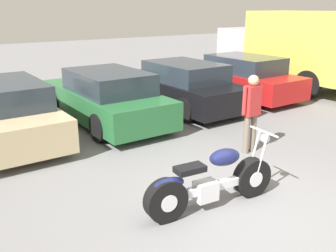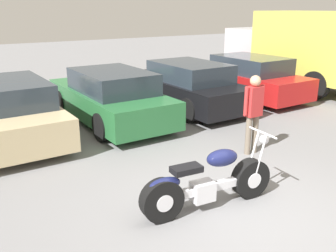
{
  "view_description": "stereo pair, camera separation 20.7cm",
  "coord_description": "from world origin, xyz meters",
  "px_view_note": "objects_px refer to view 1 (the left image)",
  "views": [
    {
      "loc": [
        -3.82,
        -3.35,
        2.92
      ],
      "look_at": [
        -0.11,
        1.97,
        0.85
      ],
      "focal_mm": 40.0,
      "sensor_mm": 36.0,
      "label": 1
    },
    {
      "loc": [
        -3.65,
        -3.46,
        2.92
      ],
      "look_at": [
        -0.11,
        1.97,
        0.85
      ],
      "focal_mm": 40.0,
      "sensor_mm": 36.0,
      "label": 2
    }
  ],
  "objects_px": {
    "motorcycle": "(210,183)",
    "delivery_truck": "(298,47)",
    "parked_car_black": "(181,86)",
    "parked_car_red": "(239,77)",
    "person_standing": "(252,108)",
    "parked_car_champagne": "(4,112)",
    "parked_car_green": "(106,97)"
  },
  "relations": [
    {
      "from": "motorcycle",
      "to": "delivery_truck",
      "type": "height_order",
      "value": "delivery_truck"
    },
    {
      "from": "motorcycle",
      "to": "parked_car_black",
      "type": "distance_m",
      "value": 5.99
    },
    {
      "from": "parked_car_red",
      "to": "person_standing",
      "type": "xyz_separation_m",
      "value": [
        -3.55,
        -3.84,
        0.31
      ]
    },
    {
      "from": "motorcycle",
      "to": "parked_car_champagne",
      "type": "xyz_separation_m",
      "value": [
        -1.81,
        5.01,
        0.25
      ]
    },
    {
      "from": "parked_car_champagne",
      "to": "parked_car_black",
      "type": "height_order",
      "value": "same"
    },
    {
      "from": "parked_car_black",
      "to": "delivery_truck",
      "type": "distance_m",
      "value": 5.23
    },
    {
      "from": "parked_car_champagne",
      "to": "parked_car_green",
      "type": "distance_m",
      "value": 2.51
    },
    {
      "from": "motorcycle",
      "to": "parked_car_red",
      "type": "height_order",
      "value": "parked_car_red"
    },
    {
      "from": "parked_car_red",
      "to": "motorcycle",
      "type": "bearing_deg",
      "value": -138.34
    },
    {
      "from": "parked_car_champagne",
      "to": "parked_car_black",
      "type": "distance_m",
      "value": 5.03
    },
    {
      "from": "motorcycle",
      "to": "parked_car_green",
      "type": "bearing_deg",
      "value": 81.94
    },
    {
      "from": "person_standing",
      "to": "parked_car_black",
      "type": "bearing_deg",
      "value": 74.68
    },
    {
      "from": "motorcycle",
      "to": "parked_car_champagne",
      "type": "bearing_deg",
      "value": 109.88
    },
    {
      "from": "parked_car_champagne",
      "to": "parked_car_red",
      "type": "relative_size",
      "value": 1.0
    },
    {
      "from": "delivery_truck",
      "to": "motorcycle",
      "type": "bearing_deg",
      "value": -150.01
    },
    {
      "from": "motorcycle",
      "to": "parked_car_red",
      "type": "bearing_deg",
      "value": 41.66
    },
    {
      "from": "parked_car_green",
      "to": "delivery_truck",
      "type": "height_order",
      "value": "delivery_truck"
    },
    {
      "from": "delivery_truck",
      "to": "person_standing",
      "type": "relative_size",
      "value": 3.71
    },
    {
      "from": "parked_car_black",
      "to": "person_standing",
      "type": "relative_size",
      "value": 2.75
    },
    {
      "from": "motorcycle",
      "to": "parked_car_champagne",
      "type": "distance_m",
      "value": 5.33
    },
    {
      "from": "parked_car_green",
      "to": "person_standing",
      "type": "height_order",
      "value": "person_standing"
    },
    {
      "from": "parked_car_green",
      "to": "delivery_truck",
      "type": "distance_m",
      "value": 7.71
    },
    {
      "from": "parked_car_green",
      "to": "parked_car_black",
      "type": "xyz_separation_m",
      "value": [
        2.51,
        0.09,
        0.0
      ]
    },
    {
      "from": "motorcycle",
      "to": "parked_car_champagne",
      "type": "relative_size",
      "value": 0.49
    },
    {
      "from": "delivery_truck",
      "to": "person_standing",
      "type": "bearing_deg",
      "value": -150.0
    },
    {
      "from": "motorcycle",
      "to": "parked_car_black",
      "type": "relative_size",
      "value": 0.49
    },
    {
      "from": "parked_car_red",
      "to": "person_standing",
      "type": "bearing_deg",
      "value": -132.75
    },
    {
      "from": "delivery_truck",
      "to": "person_standing",
      "type": "height_order",
      "value": "delivery_truck"
    },
    {
      "from": "person_standing",
      "to": "parked_car_red",
      "type": "bearing_deg",
      "value": 47.25
    },
    {
      "from": "parked_car_champagne",
      "to": "delivery_truck",
      "type": "bearing_deg",
      "value": -1.04
    },
    {
      "from": "parked_car_champagne",
      "to": "parked_car_green",
      "type": "xyz_separation_m",
      "value": [
        2.51,
        -0.05,
        0.0
      ]
    },
    {
      "from": "parked_car_black",
      "to": "person_standing",
      "type": "height_order",
      "value": "person_standing"
    }
  ]
}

